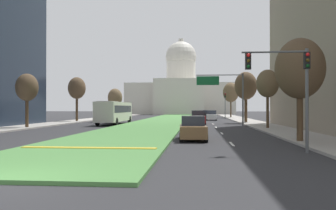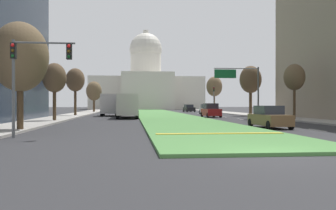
# 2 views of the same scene
# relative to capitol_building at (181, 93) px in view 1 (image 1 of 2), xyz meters

# --- Properties ---
(ground_plane) EXTENTS (260.00, 260.00, 0.00)m
(ground_plane) POSITION_rel_capitol_building_xyz_m (0.00, -54.06, -7.39)
(ground_plane) COLOR #2B2B2D
(grass_median) EXTENTS (7.93, 98.85, 0.14)m
(grass_median) POSITION_rel_capitol_building_xyz_m (0.00, -59.55, -7.32)
(grass_median) COLOR #4C8442
(grass_median) RESTS_ON ground_plane
(median_curb_nose) EXTENTS (7.14, 0.50, 0.04)m
(median_curb_nose) POSITION_rel_capitol_building_xyz_m (0.00, -101.12, -7.23)
(median_curb_nose) COLOR gold
(median_curb_nose) RESTS_ON grass_median
(lane_dashes_right) EXTENTS (0.16, 53.85, 0.01)m
(lane_dashes_right) POSITION_rel_capitol_building_xyz_m (7.78, -70.44, -7.39)
(lane_dashes_right) COLOR silver
(lane_dashes_right) RESTS_ON ground_plane
(sidewalk_left) EXTENTS (4.00, 98.85, 0.15)m
(sidewalk_left) POSITION_rel_capitol_building_xyz_m (-13.59, -65.04, -7.32)
(sidewalk_left) COLOR #9E9991
(sidewalk_left) RESTS_ON ground_plane
(sidewalk_right) EXTENTS (4.00, 98.85, 0.15)m
(sidewalk_right) POSITION_rel_capitol_building_xyz_m (13.59, -65.04, -7.32)
(sidewalk_right) COLOR #9E9991
(sidewalk_right) RESTS_ON ground_plane
(capitol_building) EXTENTS (35.42, 28.11, 26.29)m
(capitol_building) POSITION_rel_capitol_building_xyz_m (0.00, 0.00, 0.00)
(capitol_building) COLOR beige
(capitol_building) RESTS_ON ground_plane
(traffic_light_near_right) EXTENTS (3.34, 0.35, 5.20)m
(traffic_light_near_right) POSITION_rel_capitol_building_xyz_m (10.24, -101.02, -3.60)
(traffic_light_near_right) COLOR #515456
(traffic_light_near_right) RESTS_ON ground_plane
(traffic_light_far_right) EXTENTS (0.28, 0.35, 5.20)m
(traffic_light_far_right) POSITION_rel_capitol_building_xyz_m (11.09, -51.38, -4.08)
(traffic_light_far_right) COLOR #515456
(traffic_light_far_right) RESTS_ON ground_plane
(overhead_guide_sign) EXTENTS (5.86, 0.20, 6.50)m
(overhead_guide_sign) POSITION_rel_capitol_building_xyz_m (9.07, -75.69, -2.73)
(overhead_guide_sign) COLOR #515456
(overhead_guide_sign) RESTS_ON ground_plane
(street_tree_right_near) EXTENTS (3.07, 3.07, 6.65)m
(street_tree_right_near) POSITION_rel_capitol_building_xyz_m (12.11, -96.30, -2.71)
(street_tree_right_near) COLOR #4C3823
(street_tree_right_near) RESTS_ON ground_plane
(street_tree_left_mid) EXTENTS (2.36, 2.36, 5.89)m
(street_tree_left_mid) POSITION_rel_capitol_building_xyz_m (-12.57, -83.34, -3.04)
(street_tree_left_mid) COLOR #4C3823
(street_tree_left_mid) RESTS_ON ground_plane
(street_tree_right_mid) EXTENTS (2.31, 2.31, 6.16)m
(street_tree_right_mid) POSITION_rel_capitol_building_xyz_m (12.88, -82.62, -2.72)
(street_tree_right_mid) COLOR #4C3823
(street_tree_right_mid) RESTS_ON ground_plane
(street_tree_left_far) EXTENTS (2.70, 2.70, 6.95)m
(street_tree_left_far) POSITION_rel_capitol_building_xyz_m (-12.94, -67.10, -2.20)
(street_tree_left_far) COLOR #4C3823
(street_tree_left_far) RESTS_ON ground_plane
(street_tree_right_far) EXTENTS (3.21, 3.21, 7.39)m
(street_tree_right_far) POSITION_rel_capitol_building_xyz_m (12.62, -68.67, -2.07)
(street_tree_right_far) COLOR #4C3823
(street_tree_right_far) RESTS_ON ground_plane
(street_tree_left_distant) EXTENTS (3.21, 3.21, 6.47)m
(street_tree_left_distant) POSITION_rel_capitol_building_xyz_m (-12.60, -43.85, -2.97)
(street_tree_left_distant) COLOR #4C3823
(street_tree_left_distant) RESTS_ON ground_plane
(street_tree_right_distant) EXTENTS (3.40, 3.40, 7.63)m
(street_tree_right_distant) POSITION_rel_capitol_building_xyz_m (12.90, -43.94, -1.91)
(street_tree_right_distant) COLOR #4C3823
(street_tree_right_distant) RESTS_ON ground_plane
(sedan_lead_stopped) EXTENTS (2.00, 4.46, 1.67)m
(sedan_lead_stopped) POSITION_rel_capitol_building_xyz_m (5.33, -94.71, -6.61)
(sedan_lead_stopped) COLOR brown
(sedan_lead_stopped) RESTS_ON ground_plane
(sedan_midblock) EXTENTS (2.08, 4.22, 1.86)m
(sedan_midblock) POSITION_rel_capitol_building_xyz_m (5.73, -72.91, -6.53)
(sedan_midblock) COLOR maroon
(sedan_midblock) RESTS_ON ground_plane
(sedan_distant) EXTENTS (1.98, 4.43, 1.73)m
(sedan_distant) POSITION_rel_capitol_building_xyz_m (8.18, -58.02, -6.58)
(sedan_distant) COLOR silver
(sedan_distant) RESTS_ON ground_plane
(sedan_far_horizon) EXTENTS (2.18, 4.74, 1.63)m
(sedan_far_horizon) POSITION_rel_capitol_building_xyz_m (7.79, -41.43, -6.62)
(sedan_far_horizon) COLOR black
(sedan_far_horizon) RESTS_ON ground_plane
(box_truck_delivery) EXTENTS (2.40, 6.40, 3.20)m
(box_truck_delivery) POSITION_rel_capitol_building_xyz_m (-8.05, -66.44, -5.71)
(box_truck_delivery) COLOR brown
(box_truck_delivery) RESTS_ON ground_plane
(city_bus) EXTENTS (2.62, 11.00, 2.95)m
(city_bus) POSITION_rel_capitol_building_xyz_m (-5.34, -73.87, -5.62)
(city_bus) COLOR beige
(city_bus) RESTS_ON ground_plane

